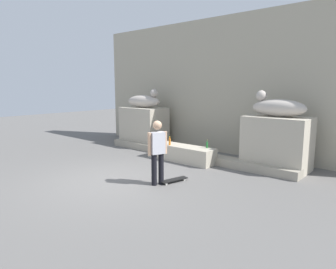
# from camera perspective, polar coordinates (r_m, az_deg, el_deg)

# --- Properties ---
(ground_plane) EXTENTS (40.00, 40.00, 0.00)m
(ground_plane) POSITION_cam_1_polar(r_m,az_deg,el_deg) (8.43, -10.01, -8.49)
(ground_plane) COLOR #605E5B
(facade_wall) EXTENTS (11.84, 0.60, 5.03)m
(facade_wall) POSITION_cam_1_polar(r_m,az_deg,el_deg) (12.01, 9.58, 8.97)
(facade_wall) COLOR #ACA48D
(facade_wall) RESTS_ON ground_plane
(pedestal_left) EXTENTS (1.88, 1.16, 1.62)m
(pedestal_left) POSITION_cam_1_polar(r_m,az_deg,el_deg) (12.91, -4.55, 1.49)
(pedestal_left) COLOR #B7AD99
(pedestal_left) RESTS_ON ground_plane
(pedestal_right) EXTENTS (1.88, 1.16, 1.62)m
(pedestal_right) POSITION_cam_1_polar(r_m,az_deg,el_deg) (9.74, 19.76, -1.58)
(pedestal_right) COLOR #B7AD99
(pedestal_right) RESTS_ON ground_plane
(statue_reclining_left) EXTENTS (1.66, 0.77, 0.78)m
(statue_reclining_left) POSITION_cam_1_polar(r_m,az_deg,el_deg) (12.79, -4.49, 6.33)
(statue_reclining_left) COLOR #BEB2A6
(statue_reclining_left) RESTS_ON pedestal_left
(statue_reclining_right) EXTENTS (1.62, 0.62, 0.78)m
(statue_reclining_right) POSITION_cam_1_polar(r_m,az_deg,el_deg) (9.62, 19.92, 4.86)
(statue_reclining_right) COLOR #BEB2A6
(statue_reclining_right) RESTS_ON pedestal_right
(ledge_block) EXTENTS (2.50, 0.66, 0.53)m
(ledge_block) POSITION_cam_1_polar(r_m,az_deg,el_deg) (10.34, 2.42, -3.50)
(ledge_block) COLOR #B7AD99
(ledge_block) RESTS_ON ground_plane
(skater) EXTENTS (0.31, 0.51, 1.67)m
(skater) POSITION_cam_1_polar(r_m,az_deg,el_deg) (7.74, -1.99, -2.89)
(skater) COLOR black
(skater) RESTS_ON ground_plane
(skateboard) EXTENTS (0.38, 0.82, 0.08)m
(skateboard) POSITION_cam_1_polar(r_m,az_deg,el_deg) (8.14, 1.13, -8.51)
(skateboard) COLOR black
(skateboard) RESTS_ON ground_plane
(bottle_green) EXTENTS (0.06, 0.06, 0.27)m
(bottle_green) POSITION_cam_1_polar(r_m,az_deg,el_deg) (9.90, 7.35, -1.93)
(bottle_green) COLOR #1E722D
(bottle_green) RESTS_ON ledge_block
(bottle_brown) EXTENTS (0.06, 0.06, 0.28)m
(bottle_brown) POSITION_cam_1_polar(r_m,az_deg,el_deg) (10.94, -1.77, -0.77)
(bottle_brown) COLOR #593314
(bottle_brown) RESTS_ON ledge_block
(bottle_orange) EXTENTS (0.07, 0.07, 0.30)m
(bottle_orange) POSITION_cam_1_polar(r_m,az_deg,el_deg) (10.29, 0.32, -1.33)
(bottle_orange) COLOR orange
(bottle_orange) RESTS_ON ledge_block
(stair_step) EXTENTS (7.60, 0.50, 0.26)m
(stair_step) POSITION_cam_1_polar(r_m,az_deg,el_deg) (10.73, 3.96, -3.80)
(stair_step) COLOR gray
(stair_step) RESTS_ON ground_plane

